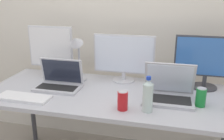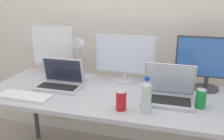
% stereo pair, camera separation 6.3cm
% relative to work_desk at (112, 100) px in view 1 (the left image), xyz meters
% --- Properties ---
extents(wall_back, '(7.00, 0.08, 2.60)m').
position_rel_work_desk_xyz_m(wall_back, '(0.00, 0.59, 0.62)').
color(wall_back, silver).
rests_on(wall_back, ground).
extents(work_desk, '(1.90, 0.76, 0.74)m').
position_rel_work_desk_xyz_m(work_desk, '(0.00, 0.00, 0.00)').
color(work_desk, '#424247').
rests_on(work_desk, ground).
extents(monitor_left, '(0.40, 0.18, 0.44)m').
position_rel_work_desk_xyz_m(monitor_left, '(-0.60, 0.26, 0.29)').
color(monitor_left, silver).
rests_on(monitor_left, work_desk).
extents(monitor_center, '(0.50, 0.18, 0.39)m').
position_rel_work_desk_xyz_m(monitor_center, '(0.03, 0.27, 0.26)').
color(monitor_center, silver).
rests_on(monitor_center, work_desk).
extents(monitor_right, '(0.48, 0.20, 0.41)m').
position_rel_work_desk_xyz_m(monitor_right, '(0.67, 0.27, 0.28)').
color(monitor_right, '#38383D').
rests_on(monitor_right, work_desk).
extents(laptop_silver, '(0.34, 0.21, 0.22)m').
position_rel_work_desk_xyz_m(laptop_silver, '(-0.42, 0.01, 0.11)').
color(laptop_silver, silver).
rests_on(laptop_silver, work_desk).
extents(laptop_secondary, '(0.34, 0.26, 0.26)m').
position_rel_work_desk_xyz_m(laptop_secondary, '(0.41, -0.01, 0.12)').
color(laptop_secondary, '#B7B7BC').
rests_on(laptop_secondary, work_desk).
extents(keyboard_main, '(0.38, 0.14, 0.02)m').
position_rel_work_desk_xyz_m(keyboard_main, '(-0.58, -0.25, 0.07)').
color(keyboard_main, white).
rests_on(keyboard_main, work_desk).
extents(water_bottle, '(0.07, 0.07, 0.23)m').
position_rel_work_desk_xyz_m(water_bottle, '(0.28, -0.23, 0.16)').
color(water_bottle, silver).
rests_on(water_bottle, work_desk).
extents(soda_can_near_keyboard, '(0.07, 0.07, 0.13)m').
position_rel_work_desk_xyz_m(soda_can_near_keyboard, '(0.61, -0.07, 0.12)').
color(soda_can_near_keyboard, '#197F33').
rests_on(soda_can_near_keyboard, work_desk).
extents(soda_can_by_laptop, '(0.07, 0.07, 0.13)m').
position_rel_work_desk_xyz_m(soda_can_by_laptop, '(0.13, -0.24, 0.12)').
color(soda_can_by_laptop, red).
rests_on(soda_can_by_laptop, work_desk).
extents(desk_lamp, '(0.11, 0.18, 0.40)m').
position_rel_work_desk_xyz_m(desk_lamp, '(-0.33, 0.16, 0.33)').
color(desk_lamp, '#B7B7BC').
rests_on(desk_lamp, work_desk).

